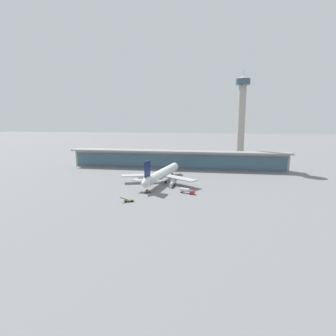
{
  "coord_description": "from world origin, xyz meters",
  "views": [
    {
      "loc": [
        30.37,
        -173.69,
        42.34
      ],
      "look_at": [
        0.0,
        10.14,
        8.26
      ],
      "focal_mm": 29.44,
      "sensor_mm": 36.0,
      "label": 1
    }
  ],
  "objects_px": {
    "service_truck_near_nose_red": "(187,190)",
    "service_truck_by_tail_olive": "(128,200)",
    "control_tower": "(241,115)",
    "service_truck_on_taxiway_olive": "(147,191)",
    "service_truck_mid_apron_yellow": "(172,184)",
    "airliner_on_stand": "(161,174)",
    "service_truck_under_wing_grey": "(144,177)"
  },
  "relations": [
    {
      "from": "airliner_on_stand",
      "to": "service_truck_by_tail_olive",
      "type": "relative_size",
      "value": 10.01
    },
    {
      "from": "control_tower",
      "to": "service_truck_mid_apron_yellow",
      "type": "bearing_deg",
      "value": -120.26
    },
    {
      "from": "airliner_on_stand",
      "to": "control_tower",
      "type": "bearing_deg",
      "value": 51.71
    },
    {
      "from": "service_truck_mid_apron_yellow",
      "to": "service_truck_on_taxiway_olive",
      "type": "bearing_deg",
      "value": -124.54
    },
    {
      "from": "airliner_on_stand",
      "to": "control_tower",
      "type": "relative_size",
      "value": 0.82
    },
    {
      "from": "airliner_on_stand",
      "to": "service_truck_under_wing_grey",
      "type": "relative_size",
      "value": 7.77
    },
    {
      "from": "service_truck_on_taxiway_olive",
      "to": "control_tower",
      "type": "bearing_deg",
      "value": 58.99
    },
    {
      "from": "service_truck_under_wing_grey",
      "to": "service_truck_mid_apron_yellow",
      "type": "xyz_separation_m",
      "value": [
        22.15,
        -15.75,
        0.0
      ]
    },
    {
      "from": "service_truck_by_tail_olive",
      "to": "service_truck_near_nose_red",
      "type": "bearing_deg",
      "value": 36.85
    },
    {
      "from": "service_truck_near_nose_red",
      "to": "service_truck_on_taxiway_olive",
      "type": "xyz_separation_m",
      "value": [
        -22.18,
        -2.93,
        -0.83
      ]
    },
    {
      "from": "airliner_on_stand",
      "to": "service_truck_by_tail_olive",
      "type": "xyz_separation_m",
      "value": [
        -8.72,
        -45.34,
        -4.85
      ]
    },
    {
      "from": "service_truck_near_nose_red",
      "to": "service_truck_by_tail_olive",
      "type": "height_order",
      "value": "service_truck_near_nose_red"
    },
    {
      "from": "service_truck_under_wing_grey",
      "to": "service_truck_on_taxiway_olive",
      "type": "distance_m",
      "value": 34.18
    },
    {
      "from": "service_truck_mid_apron_yellow",
      "to": "service_truck_by_tail_olive",
      "type": "bearing_deg",
      "value": -116.44
    },
    {
      "from": "airliner_on_stand",
      "to": "service_truck_near_nose_red",
      "type": "relative_size",
      "value": 7.65
    },
    {
      "from": "service_truck_under_wing_grey",
      "to": "control_tower",
      "type": "bearing_deg",
      "value": 43.46
    },
    {
      "from": "airliner_on_stand",
      "to": "service_truck_mid_apron_yellow",
      "type": "height_order",
      "value": "airliner_on_stand"
    },
    {
      "from": "service_truck_under_wing_grey",
      "to": "control_tower",
      "type": "relative_size",
      "value": 0.11
    },
    {
      "from": "service_truck_under_wing_grey",
      "to": "service_truck_mid_apron_yellow",
      "type": "relative_size",
      "value": 1.0
    },
    {
      "from": "control_tower",
      "to": "airliner_on_stand",
      "type": "bearing_deg",
      "value": -128.29
    },
    {
      "from": "service_truck_near_nose_red",
      "to": "control_tower",
      "type": "relative_size",
      "value": 0.11
    },
    {
      "from": "service_truck_under_wing_grey",
      "to": "service_truck_on_taxiway_olive",
      "type": "bearing_deg",
      "value": -71.86
    },
    {
      "from": "airliner_on_stand",
      "to": "service_truck_near_nose_red",
      "type": "xyz_separation_m",
      "value": [
        19.23,
        -24.4,
        -3.95
      ]
    },
    {
      "from": "control_tower",
      "to": "service_truck_on_taxiway_olive",
      "type": "bearing_deg",
      "value": -121.01
    },
    {
      "from": "service_truck_under_wing_grey",
      "to": "service_truck_by_tail_olive",
      "type": "height_order",
      "value": "service_truck_under_wing_grey"
    },
    {
      "from": "service_truck_on_taxiway_olive",
      "to": "service_truck_by_tail_olive",
      "type": "bearing_deg",
      "value": -107.74
    },
    {
      "from": "service_truck_mid_apron_yellow",
      "to": "service_truck_on_taxiway_olive",
      "type": "height_order",
      "value": "service_truck_mid_apron_yellow"
    },
    {
      "from": "airliner_on_stand",
      "to": "service_truck_near_nose_red",
      "type": "distance_m",
      "value": 31.31
    },
    {
      "from": "service_truck_near_nose_red",
      "to": "service_truck_mid_apron_yellow",
      "type": "relative_size",
      "value": 1.01
    },
    {
      "from": "service_truck_mid_apron_yellow",
      "to": "service_truck_under_wing_grey",
      "type": "bearing_deg",
      "value": 144.59
    },
    {
      "from": "service_truck_under_wing_grey",
      "to": "service_truck_on_taxiway_olive",
      "type": "xyz_separation_m",
      "value": [
        10.64,
        -32.47,
        -0.83
      ]
    },
    {
      "from": "service_truck_under_wing_grey",
      "to": "control_tower",
      "type": "distance_m",
      "value": 105.62
    }
  ]
}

